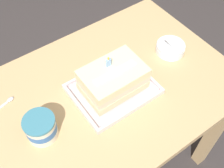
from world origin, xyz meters
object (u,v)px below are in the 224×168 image
at_px(bowl_stack, 170,48).
at_px(serving_spoon_near_tray, 6,103).
at_px(foil_tray, 113,90).
at_px(birthday_cake, 113,79).
at_px(ice_cream_tub, 41,128).

bearing_deg(bowl_stack, serving_spoon_near_tray, 167.19).
xyz_separation_m(foil_tray, bowl_stack, (0.34, 0.03, 0.01)).
xyz_separation_m(birthday_cake, ice_cream_tub, (-0.32, -0.01, -0.03)).
bearing_deg(birthday_cake, bowl_stack, 5.22).
xyz_separation_m(foil_tray, serving_spoon_near_tray, (-0.38, 0.19, -0.00)).
bearing_deg(ice_cream_tub, foil_tray, 2.12).
distance_m(foil_tray, serving_spoon_near_tray, 0.43).
xyz_separation_m(foil_tray, ice_cream_tub, (-0.32, -0.01, 0.04)).
distance_m(foil_tray, birthday_cake, 0.07).
bearing_deg(bowl_stack, birthday_cake, -174.78).
height_order(foil_tray, serving_spoon_near_tray, foil_tray).
xyz_separation_m(ice_cream_tub, serving_spoon_near_tray, (-0.06, 0.21, -0.04)).
relative_size(birthday_cake, serving_spoon_near_tray, 1.88).
relative_size(foil_tray, ice_cream_tub, 2.84).
distance_m(foil_tray, ice_cream_tub, 0.32).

